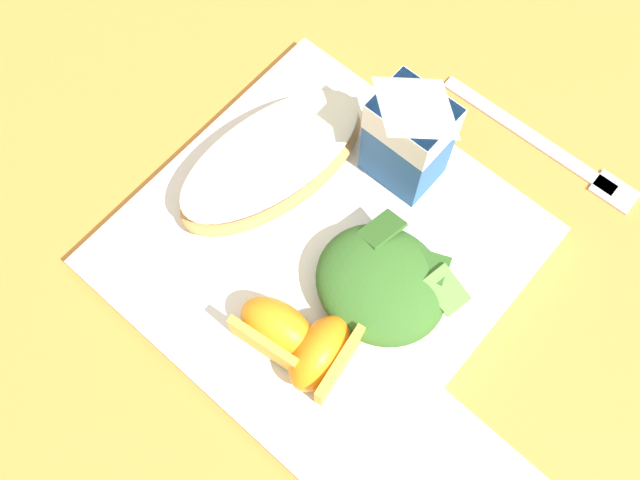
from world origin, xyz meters
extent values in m
plane|color=#C67A33|center=(0.00, 0.00, 0.00)|extent=(3.00, 3.00, 0.00)
cube|color=white|center=(0.00, 0.00, 0.01)|extent=(0.28, 0.28, 0.02)
ellipsoid|color=tan|center=(-0.07, 0.02, 0.03)|extent=(0.11, 0.18, 0.03)
ellipsoid|color=maroon|center=(-0.07, 0.02, 0.04)|extent=(0.10, 0.17, 0.01)
ellipsoid|color=beige|center=(-0.07, 0.02, 0.05)|extent=(0.10, 0.17, 0.01)
ellipsoid|color=#336023|center=(0.06, 0.00, 0.04)|extent=(0.10, 0.09, 0.04)
cube|color=#336023|center=(0.08, 0.03, 0.05)|extent=(0.04, 0.03, 0.01)
cube|color=#4C8433|center=(0.08, 0.01, 0.04)|extent=(0.03, 0.04, 0.01)
cube|color=#336023|center=(0.03, 0.03, 0.05)|extent=(0.03, 0.03, 0.01)
cube|color=#4C8433|center=(0.04, -0.01, 0.04)|extent=(0.03, 0.03, 0.02)
cube|color=#5B8E3D|center=(0.10, 0.02, 0.05)|extent=(0.04, 0.03, 0.02)
cube|color=#23569E|center=(0.01, 0.09, 0.06)|extent=(0.06, 0.04, 0.09)
cube|color=white|center=(0.01, 0.09, 0.09)|extent=(0.06, 0.04, 0.03)
pyramid|color=white|center=(0.01, 0.09, 0.12)|extent=(0.06, 0.04, 0.02)
ellipsoid|color=orange|center=(0.02, -0.07, 0.04)|extent=(0.06, 0.04, 0.04)
cube|color=gold|center=(0.03, -0.09, 0.04)|extent=(0.06, 0.01, 0.03)
ellipsoid|color=orange|center=(0.06, -0.07, 0.04)|extent=(0.04, 0.06, 0.04)
cube|color=gold|center=(0.07, -0.07, 0.04)|extent=(0.01, 0.06, 0.03)
cube|color=silver|center=(0.06, 0.20, 0.00)|extent=(0.17, 0.02, 0.01)
cube|color=silver|center=(0.15, 0.20, 0.00)|extent=(0.04, 0.02, 0.01)
camera|label=1|loc=(0.13, -0.15, 0.52)|focal=39.30mm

